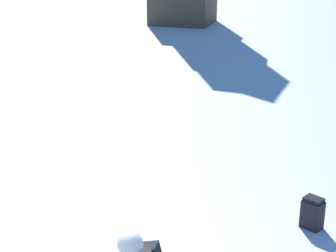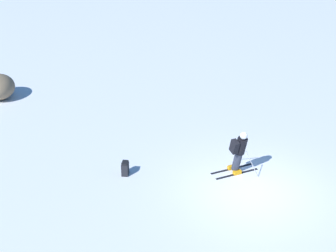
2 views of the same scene
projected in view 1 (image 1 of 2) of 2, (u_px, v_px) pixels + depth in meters
name	position (u px, v px, depth m)	size (l,w,h in m)	color
spare_backpack	(312.00, 213.00, 8.39)	(0.37, 0.33, 0.50)	black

